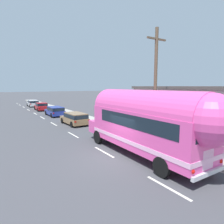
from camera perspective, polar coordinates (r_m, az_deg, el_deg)
ground_plane at (r=12.11m, az=0.77°, el=-13.41°), size 300.00×300.00×0.00m
lane_markings at (r=24.35m, az=-11.37°, el=-2.79°), size 3.63×80.00×0.01m
sidewalk_slab at (r=22.70m, az=-3.39°, el=-3.23°), size 2.39×90.00×0.15m
utility_pole at (r=14.72m, az=12.66°, el=7.74°), size 1.80×0.24×8.50m
painted_bus at (r=11.80m, az=10.55°, el=-2.49°), size 2.70×11.04×4.12m
car_lead at (r=22.25m, az=-10.89°, el=-1.70°), size 2.05×4.29×1.37m
car_second at (r=29.52m, az=-16.43°, el=0.40°), size 1.99×4.45×1.37m
car_third at (r=37.23m, az=-20.07°, el=1.61°), size 2.12×4.48×1.37m
car_fourth at (r=44.71m, az=-22.28°, el=2.51°), size 2.10×4.69×1.37m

